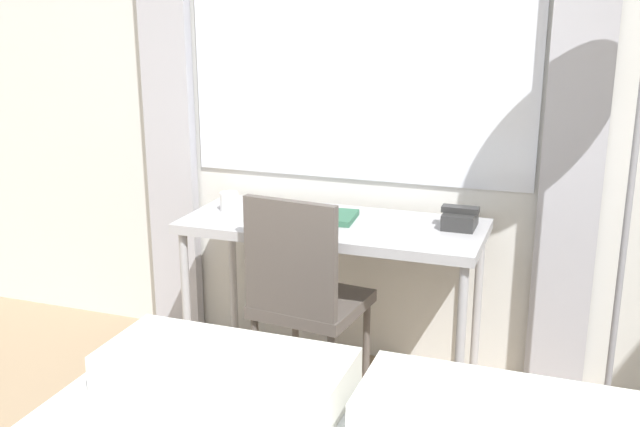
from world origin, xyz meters
The scene contains 6 objects.
wall_back_with_window centered at (-0.01, 2.88, 1.35)m, with size 5.78×0.13×2.70m.
desk centered at (-0.11, 2.54, 0.67)m, with size 1.23×0.52×0.74m.
desk_chair centered at (-0.15, 2.32, 0.51)m, with size 0.44×0.44×0.91m.
telephone centered at (0.39, 2.63, 0.78)m, with size 0.15×0.16×0.09m.
book centered at (-0.14, 2.57, 0.75)m, with size 0.25×0.22×0.02m.
mug centered at (-0.58, 2.55, 0.78)m, with size 0.08×0.08×0.08m.
Camera 1 is at (0.82, -0.24, 1.61)m, focal length 42.00 mm.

